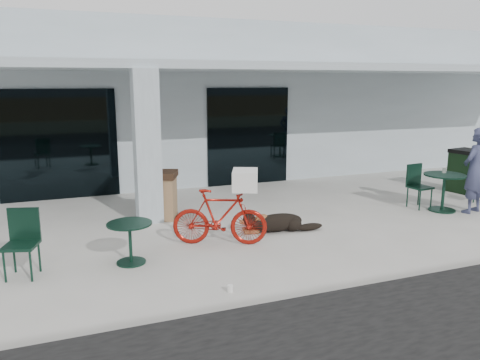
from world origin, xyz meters
name	(u,v)px	position (x,y,z in m)	size (l,w,h in m)	color
ground	(258,247)	(0.00, 0.00, 0.00)	(80.00, 80.00, 0.00)	beige
building	(159,100)	(0.00, 8.50, 2.25)	(22.00, 7.00, 4.50)	silver
storefront_glass_left	(58,145)	(-3.20, 4.98, 1.35)	(2.80, 0.06, 2.70)	black
storefront_glass_right	(248,137)	(1.80, 4.98, 1.35)	(2.40, 0.06, 2.70)	black
column	(147,147)	(-1.50, 2.30, 1.56)	(0.50, 0.50, 3.12)	silver
overhang	(199,66)	(0.00, 3.60, 3.21)	(22.00, 2.80, 0.18)	silver
bicycle	(220,217)	(-0.58, 0.40, 0.51)	(0.48, 1.69, 1.01)	maroon
laundry_basket	(245,180)	(-0.17, 0.22, 1.19)	(0.58, 0.43, 0.35)	white
dog	(277,221)	(0.70, 0.70, 0.20)	(1.21, 0.40, 0.40)	black
cup_near_dog	(230,289)	(-1.07, -1.50, 0.05)	(0.08, 0.08, 0.10)	white
cafe_table_near	(130,243)	(-2.20, 0.07, 0.34)	(0.72, 0.72, 0.67)	#103023
cafe_chair_near	(21,245)	(-3.78, 0.09, 0.51)	(0.46, 0.50, 1.01)	#103023
cafe_table_far	(443,193)	(4.83, 0.73, 0.42)	(0.90, 0.90, 0.84)	#103023
cafe_chair_far_a	(420,187)	(4.52, 1.13, 0.50)	(0.45, 0.50, 1.00)	#103023
person	(475,171)	(5.34, 0.40, 0.95)	(0.69, 0.45, 1.90)	#393E60
cup_on_table	(444,170)	(4.93, 0.87, 0.90)	(0.08, 0.08, 0.11)	white
trash_receptacle	(163,195)	(-1.20, 2.38, 0.51)	(0.60, 0.60, 1.02)	olive
wheeled_bin	(469,171)	(6.79, 1.89, 0.57)	(0.70, 0.89, 1.13)	black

